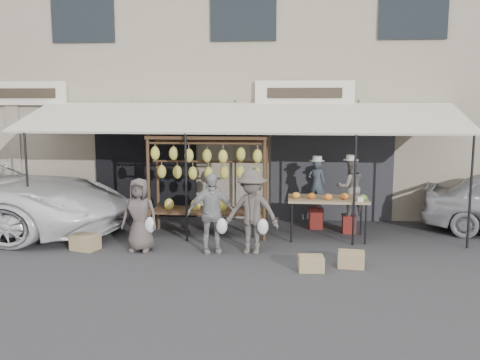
{
  "coord_description": "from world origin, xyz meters",
  "views": [
    {
      "loc": [
        1.19,
        -9.81,
        3.04
      ],
      "look_at": [
        0.12,
        1.4,
        1.3
      ],
      "focal_mm": 40.0,
      "sensor_mm": 36.0,
      "label": 1
    }
  ],
  "objects_px": {
    "customer_right": "(252,212)",
    "crate_far": "(85,242)",
    "crate_near_b": "(351,259)",
    "vendor_right": "(350,187)",
    "customer_left": "(140,215)",
    "banana_rack": "(208,166)",
    "produce_table": "(328,200)",
    "customer_mid": "(211,213)",
    "crate_near_a": "(311,263)",
    "vendor_left": "(317,184)"
  },
  "relations": [
    {
      "from": "banana_rack",
      "to": "crate_near_a",
      "type": "bearing_deg",
      "value": -46.26
    },
    {
      "from": "vendor_left",
      "to": "crate_far",
      "type": "bearing_deg",
      "value": 43.36
    },
    {
      "from": "produce_table",
      "to": "vendor_left",
      "type": "xyz_separation_m",
      "value": [
        -0.2,
        0.98,
        0.18
      ]
    },
    {
      "from": "vendor_right",
      "to": "crate_near_a",
      "type": "relative_size",
      "value": 2.92
    },
    {
      "from": "banana_rack",
      "to": "crate_near_b",
      "type": "height_order",
      "value": "banana_rack"
    },
    {
      "from": "crate_near_b",
      "to": "customer_right",
      "type": "bearing_deg",
      "value": 159.34
    },
    {
      "from": "vendor_right",
      "to": "crate_near_a",
      "type": "distance_m",
      "value": 3.1
    },
    {
      "from": "customer_mid",
      "to": "crate_far",
      "type": "bearing_deg",
      "value": 164.04
    },
    {
      "from": "vendor_right",
      "to": "crate_near_b",
      "type": "relative_size",
      "value": 2.76
    },
    {
      "from": "customer_mid",
      "to": "crate_near_a",
      "type": "relative_size",
      "value": 3.58
    },
    {
      "from": "customer_mid",
      "to": "crate_far",
      "type": "height_order",
      "value": "customer_mid"
    },
    {
      "from": "customer_right",
      "to": "crate_far",
      "type": "height_order",
      "value": "customer_right"
    },
    {
      "from": "customer_mid",
      "to": "crate_near_b",
      "type": "relative_size",
      "value": 3.39
    },
    {
      "from": "customer_left",
      "to": "customer_right",
      "type": "relative_size",
      "value": 0.88
    },
    {
      "from": "customer_mid",
      "to": "crate_near_b",
      "type": "distance_m",
      "value": 2.83
    },
    {
      "from": "vendor_left",
      "to": "customer_left",
      "type": "relative_size",
      "value": 0.78
    },
    {
      "from": "customer_mid",
      "to": "customer_right",
      "type": "xyz_separation_m",
      "value": [
        0.8,
        0.03,
        0.04
      ]
    },
    {
      "from": "customer_right",
      "to": "vendor_left",
      "type": "bearing_deg",
      "value": 67.46
    },
    {
      "from": "vendor_right",
      "to": "crate_far",
      "type": "xyz_separation_m",
      "value": [
        -5.44,
        -1.89,
        -0.9
      ]
    },
    {
      "from": "customer_right",
      "to": "crate_near_a",
      "type": "bearing_deg",
      "value": -32.37
    },
    {
      "from": "customer_mid",
      "to": "crate_near_a",
      "type": "xyz_separation_m",
      "value": [
        1.93,
        -0.97,
        -0.66
      ]
    },
    {
      "from": "banana_rack",
      "to": "customer_right",
      "type": "height_order",
      "value": "banana_rack"
    },
    {
      "from": "vendor_left",
      "to": "vendor_right",
      "type": "distance_m",
      "value": 0.82
    },
    {
      "from": "customer_right",
      "to": "crate_far",
      "type": "distance_m",
      "value": 3.43
    },
    {
      "from": "banana_rack",
      "to": "vendor_left",
      "type": "height_order",
      "value": "banana_rack"
    },
    {
      "from": "vendor_right",
      "to": "crate_far",
      "type": "relative_size",
      "value": 2.54
    },
    {
      "from": "crate_near_a",
      "to": "crate_near_b",
      "type": "relative_size",
      "value": 0.95
    },
    {
      "from": "produce_table",
      "to": "customer_left",
      "type": "distance_m",
      "value": 3.99
    },
    {
      "from": "produce_table",
      "to": "vendor_left",
      "type": "distance_m",
      "value": 1.02
    },
    {
      "from": "customer_left",
      "to": "customer_mid",
      "type": "height_order",
      "value": "customer_mid"
    },
    {
      "from": "customer_left",
      "to": "crate_near_b",
      "type": "bearing_deg",
      "value": -5.93
    },
    {
      "from": "customer_mid",
      "to": "produce_table",
      "type": "bearing_deg",
      "value": 10.48
    },
    {
      "from": "banana_rack",
      "to": "crate_near_b",
      "type": "bearing_deg",
      "value": -34.22
    },
    {
      "from": "customer_mid",
      "to": "crate_near_a",
      "type": "height_order",
      "value": "customer_mid"
    },
    {
      "from": "vendor_right",
      "to": "customer_left",
      "type": "xyz_separation_m",
      "value": [
        -4.31,
        -1.87,
        -0.32
      ]
    },
    {
      "from": "customer_mid",
      "to": "crate_near_a",
      "type": "bearing_deg",
      "value": -43.88
    },
    {
      "from": "banana_rack",
      "to": "customer_right",
      "type": "xyz_separation_m",
      "value": [
        1.05,
        -1.28,
        -0.73
      ]
    },
    {
      "from": "vendor_right",
      "to": "customer_mid",
      "type": "distance_m",
      "value": 3.43
    },
    {
      "from": "customer_right",
      "to": "produce_table",
      "type": "bearing_deg",
      "value": 47.05
    },
    {
      "from": "customer_left",
      "to": "customer_right",
      "type": "xyz_separation_m",
      "value": [
        2.23,
        0.06,
        0.1
      ]
    },
    {
      "from": "vendor_left",
      "to": "crate_near_a",
      "type": "bearing_deg",
      "value": 103.61
    },
    {
      "from": "customer_mid",
      "to": "customer_right",
      "type": "relative_size",
      "value": 0.95
    },
    {
      "from": "customer_left",
      "to": "crate_near_b",
      "type": "height_order",
      "value": "customer_left"
    },
    {
      "from": "banana_rack",
      "to": "produce_table",
      "type": "height_order",
      "value": "banana_rack"
    },
    {
      "from": "vendor_right",
      "to": "customer_mid",
      "type": "height_order",
      "value": "vendor_right"
    },
    {
      "from": "vendor_right",
      "to": "customer_left",
      "type": "bearing_deg",
      "value": 8.01
    },
    {
      "from": "banana_rack",
      "to": "vendor_right",
      "type": "distance_m",
      "value": 3.22
    },
    {
      "from": "vendor_left",
      "to": "crate_near_b",
      "type": "bearing_deg",
      "value": 117.64
    },
    {
      "from": "vendor_left",
      "to": "produce_table",
      "type": "bearing_deg",
      "value": 119.13
    },
    {
      "from": "banana_rack",
      "to": "crate_near_a",
      "type": "xyz_separation_m",
      "value": [
        2.18,
        -2.28,
        -1.43
      ]
    }
  ]
}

